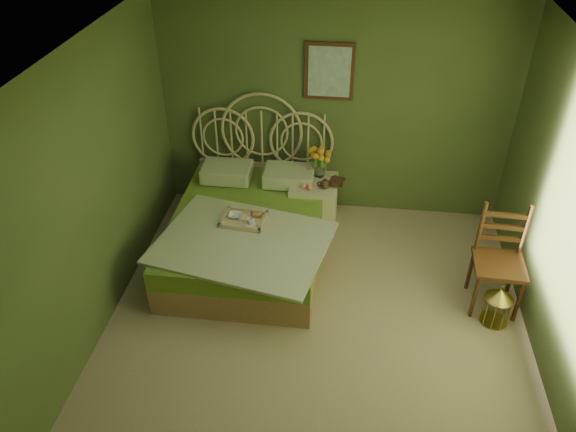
# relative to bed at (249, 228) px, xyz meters

# --- Properties ---
(floor) EXTENTS (4.50, 4.50, 0.00)m
(floor) POSITION_rel_bed_xyz_m (0.84, -1.19, -0.32)
(floor) COLOR tan
(floor) RESTS_ON ground
(ceiling) EXTENTS (4.50, 4.50, 0.00)m
(ceiling) POSITION_rel_bed_xyz_m (0.84, -1.19, 2.28)
(ceiling) COLOR silver
(ceiling) RESTS_ON wall_back
(wall_back) EXTENTS (4.00, 0.00, 4.00)m
(wall_back) POSITION_rel_bed_xyz_m (0.84, 1.06, 0.98)
(wall_back) COLOR #576636
(wall_back) RESTS_ON floor
(wall_left) EXTENTS (0.00, 4.50, 4.50)m
(wall_left) POSITION_rel_bed_xyz_m (-1.16, -1.19, 0.98)
(wall_left) COLOR #576636
(wall_left) RESTS_ON floor
(wall_art) EXTENTS (0.54, 0.04, 0.64)m
(wall_art) POSITION_rel_bed_xyz_m (0.76, 1.04, 1.43)
(wall_art) COLOR #3D2310
(wall_art) RESTS_ON wall_back
(bed) EXTENTS (1.87, 2.36, 1.46)m
(bed) POSITION_rel_bed_xyz_m (0.00, 0.00, 0.00)
(bed) COLOR tan
(bed) RESTS_ON floor
(nightstand) EXTENTS (0.54, 0.54, 1.02)m
(nightstand) POSITION_rel_bed_xyz_m (0.67, 0.63, 0.04)
(nightstand) COLOR #EEE9C1
(nightstand) RESTS_ON floor
(chair) EXTENTS (0.49, 0.49, 1.07)m
(chair) POSITION_rel_bed_xyz_m (2.54, -0.45, 0.27)
(chair) COLOR #3D2310
(chair) RESTS_ON floor
(birdcage) EXTENTS (0.27, 0.27, 0.40)m
(birdcage) POSITION_rel_bed_xyz_m (2.54, -0.78, -0.12)
(birdcage) COLOR #AF8E38
(birdcage) RESTS_ON floor
(book_lower) EXTENTS (0.17, 0.21, 0.02)m
(book_lower) POSITION_rel_bed_xyz_m (0.84, 0.64, 0.28)
(book_lower) COLOR #381E0F
(book_lower) RESTS_ON nightstand
(book_upper) EXTENTS (0.22, 0.25, 0.02)m
(book_upper) POSITION_rel_bed_xyz_m (0.84, 0.64, 0.30)
(book_upper) COLOR #472819
(book_upper) RESTS_ON nightstand
(cereal_bowl) EXTENTS (0.15, 0.15, 0.03)m
(cereal_bowl) POSITION_rel_bed_xyz_m (-0.10, -0.14, 0.26)
(cereal_bowl) COLOR white
(cereal_bowl) RESTS_ON bed
(coffee_cup) EXTENTS (0.08, 0.08, 0.07)m
(coffee_cup) POSITION_rel_bed_xyz_m (0.08, -0.25, 0.28)
(coffee_cup) COLOR white
(coffee_cup) RESTS_ON bed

